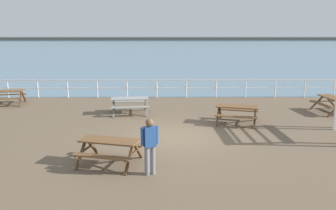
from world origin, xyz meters
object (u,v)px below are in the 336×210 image
picnic_table_near_left (130,102)px  visitor (150,143)px  picnic_table_far_right (6,94)px  picnic_table_far_left (237,110)px  picnic_table_mid_centre (333,101)px  picnic_table_near_right (109,146)px

picnic_table_near_left → visitor: 7.45m
picnic_table_near_left → picnic_table_far_right: same height
picnic_table_far_left → picnic_table_mid_centre: bearing=35.7°
picnic_table_near_right → picnic_table_mid_centre: (9.97, 6.56, 0.00)m
picnic_table_mid_centre → picnic_table_near_right: bearing=115.2°
picnic_table_near_right → picnic_table_far_left: same height
picnic_table_near_right → picnic_table_far_right: bearing=143.6°
picnic_table_mid_centre → visitor: (-8.69, -7.40, 0.36)m
picnic_table_near_left → picnic_table_far_left: same height
visitor → picnic_table_far_left: bearing=123.7°
picnic_table_far_right → picnic_table_mid_centre: bearing=-16.1°
picnic_table_mid_centre → picnic_table_far_right: (-16.86, 1.99, 0.00)m
picnic_table_mid_centre → picnic_table_far_right: size_ratio=0.99×
picnic_table_near_right → picnic_table_mid_centre: 11.93m
picnic_table_near_left → picnic_table_mid_centre: bearing=-5.9°
picnic_table_far_left → picnic_table_near_right: bearing=-120.6°
picnic_table_far_left → picnic_table_far_right: same height
picnic_table_near_left → visitor: size_ratio=1.18×
picnic_table_near_right → picnic_table_near_left: bearing=104.8°
picnic_table_far_left → visitor: visitor is taller
picnic_table_mid_centre → picnic_table_far_right: same height
picnic_table_mid_centre → visitor: size_ratio=1.20×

